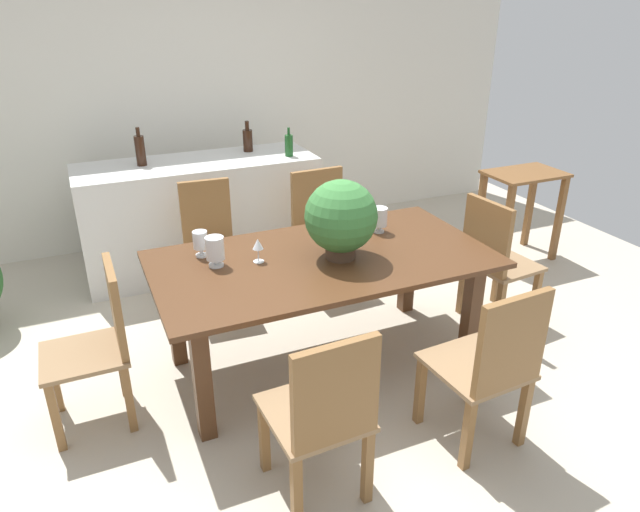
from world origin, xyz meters
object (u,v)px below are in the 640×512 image
object	(u,v)px
chair_foot_end	(494,256)
side_table	(522,196)
chair_far_right	(322,224)
crystal_vase_center_near	(215,249)
wine_bottle_clear	(289,145)
flower_centerpiece	(341,218)
dining_table	(323,273)
crystal_vase_right	(379,217)
chair_near_left	(324,413)
chair_near_right	(491,363)
crystal_vase_left	(200,241)
kitchen_counter	(201,215)
wine_bottle_amber	(140,150)
chair_head_end	(100,339)
chair_far_left	(211,242)
wine_glass	(258,245)
wine_bottle_dark	(248,140)

from	to	relation	value
chair_foot_end	side_table	size ratio (longest dim) A/B	1.18
chair_far_right	crystal_vase_center_near	world-z (taller)	chair_far_right
wine_bottle_clear	flower_centerpiece	bearing A→B (deg)	-100.57
dining_table	crystal_vase_right	world-z (taller)	crystal_vase_right
crystal_vase_right	side_table	xyz separation A→B (m)	(1.77, 0.59, -0.28)
dining_table	flower_centerpiece	distance (m)	0.38
chair_near_left	flower_centerpiece	xyz separation A→B (m)	(0.55, 0.99, 0.50)
chair_near_left	flower_centerpiece	world-z (taller)	flower_centerpiece
chair_far_right	wine_bottle_clear	bearing A→B (deg)	92.52
chair_near_right	crystal_vase_left	distance (m)	1.79
chair_near_left	kitchen_counter	distance (m)	2.81
crystal_vase_left	kitchen_counter	xyz separation A→B (m)	(0.31, 1.47, -0.38)
dining_table	chair_foot_end	xyz separation A→B (m)	(1.31, -0.01, -0.12)
wine_bottle_amber	dining_table	bearing A→B (deg)	-66.81
chair_head_end	chair_foot_end	world-z (taller)	chair_foot_end
chair_foot_end	dining_table	bearing A→B (deg)	83.90
flower_centerpiece	kitchen_counter	bearing A→B (deg)	103.88
chair_near_right	chair_near_left	bearing A→B (deg)	-3.71
chair_head_end	chair_near_left	world-z (taller)	chair_near_left
chair_far_right	crystal_vase_left	bearing A→B (deg)	-149.33
dining_table	crystal_vase_right	size ratio (longest dim) A/B	12.01
wine_bottle_clear	side_table	xyz separation A→B (m)	(1.87, -0.81, -0.46)
chair_far_right	kitchen_counter	size ratio (longest dim) A/B	0.49
chair_near_left	chair_far_right	xyz separation A→B (m)	(0.91, 2.07, 0.01)
chair_far_left	flower_centerpiece	world-z (taller)	flower_centerpiece
crystal_vase_left	wine_glass	size ratio (longest dim) A/B	1.09
wine_glass	wine_bottle_clear	world-z (taller)	wine_bottle_clear
chair_near_left	crystal_vase_right	distance (m)	1.61
chair_far_left	chair_near_right	world-z (taller)	chair_far_left
wine_bottle_amber	chair_far_right	bearing A→B (deg)	-32.65
chair_near_left	chair_far_right	bearing A→B (deg)	-116.00
chair_near_left	chair_near_right	size ratio (longest dim) A/B	0.99
wine_bottle_clear	wine_bottle_amber	distance (m)	1.20
chair_head_end	wine_bottle_dark	bearing A→B (deg)	142.62
dining_table	crystal_vase_right	distance (m)	0.59
crystal_vase_right	side_table	distance (m)	1.88
chair_head_end	crystal_vase_right	xyz separation A→B (m)	(1.81, 0.22, 0.35)
chair_far_left	flower_centerpiece	xyz separation A→B (m)	(0.55, -1.08, 0.49)
wine_bottle_clear	wine_glass	bearing A→B (deg)	-117.10
chair_near_right	wine_bottle_amber	xyz separation A→B (m)	(-1.25, 2.86, 0.55)
wine_bottle_amber	side_table	xyz separation A→B (m)	(3.05, -1.02, -0.49)
crystal_vase_center_near	wine_glass	distance (m)	0.25
chair_head_end	wine_bottle_dark	world-z (taller)	wine_bottle_dark
wine_bottle_dark	wine_bottle_amber	world-z (taller)	wine_bottle_amber
chair_far_left	crystal_vase_left	distance (m)	0.83
side_table	crystal_vase_left	bearing A→B (deg)	-170.34
chair_near_right	kitchen_counter	bearing A→B (deg)	-77.36
dining_table	wine_glass	bearing A→B (deg)	166.49
flower_centerpiece	wine_bottle_clear	xyz separation A→B (m)	(0.31, 1.67, 0.02)
kitchen_counter	wine_bottle_amber	world-z (taller)	wine_bottle_amber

